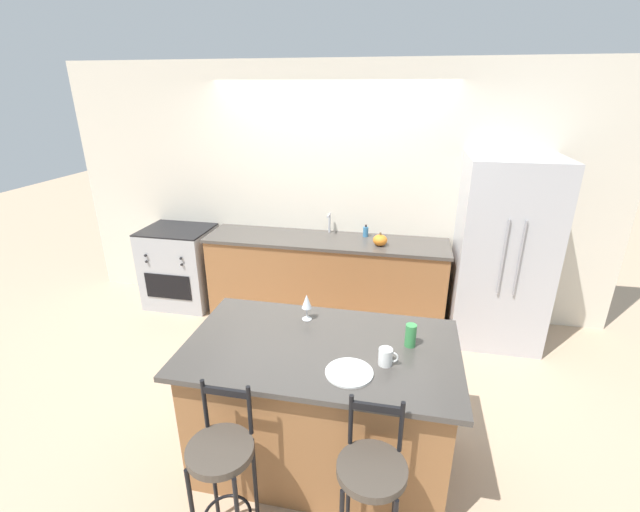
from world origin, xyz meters
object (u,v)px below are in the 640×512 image
(bar_stool_near, at_px, (223,467))
(oven_range, at_px, (181,266))
(bar_stool_far, at_px, (371,486))
(dinner_plate, at_px, (349,372))
(tumbler_cup, at_px, (411,335))
(refrigerator, at_px, (502,253))
(soap_bottle, at_px, (366,232))
(wine_glass, at_px, (307,302))
(coffee_mug, at_px, (386,357))
(pumpkin_decoration, at_px, (380,240))

(bar_stool_near, bearing_deg, oven_range, 122.45)
(bar_stool_far, bearing_deg, oven_range, 133.26)
(oven_range, height_order, dinner_plate, dinner_plate)
(tumbler_cup, bearing_deg, bar_stool_far, -101.55)
(refrigerator, distance_m, soap_bottle, 1.38)
(bar_stool_near, distance_m, dinner_plate, 0.83)
(oven_range, bearing_deg, wine_glass, -40.99)
(refrigerator, relative_size, bar_stool_near, 1.83)
(tumbler_cup, bearing_deg, dinner_plate, -133.30)
(wine_glass, xyz_separation_m, soap_bottle, (0.22, 1.85, -0.08))
(oven_range, height_order, coffee_mug, coffee_mug)
(tumbler_cup, height_order, pumpkin_decoration, tumbler_cup)
(refrigerator, bearing_deg, bar_stool_far, -111.66)
(refrigerator, height_order, soap_bottle, refrigerator)
(refrigerator, relative_size, soap_bottle, 13.98)
(dinner_plate, distance_m, tumbler_cup, 0.49)
(oven_range, xyz_separation_m, dinner_plate, (2.30, -2.22, 0.46))
(tumbler_cup, bearing_deg, bar_stool_near, -139.15)
(pumpkin_decoration, bearing_deg, coffee_mug, -84.92)
(pumpkin_decoration, relative_size, soap_bottle, 1.10)
(oven_range, relative_size, bar_stool_far, 0.91)
(bar_stool_near, xyz_separation_m, tumbler_cup, (0.93, 0.81, 0.42))
(tumbler_cup, xyz_separation_m, pumpkin_decoration, (-0.32, 1.79, -0.01))
(oven_range, distance_m, tumbler_cup, 3.27)
(oven_range, relative_size, dinner_plate, 3.38)
(refrigerator, height_order, bar_stool_far, refrigerator)
(soap_bottle, bearing_deg, bar_stool_near, -98.87)
(coffee_mug, bearing_deg, refrigerator, 63.74)
(pumpkin_decoration, bearing_deg, tumbler_cup, -79.96)
(bar_stool_near, height_order, bar_stool_far, same)
(bar_stool_far, xyz_separation_m, dinner_plate, (-0.18, 0.41, 0.36))
(bar_stool_far, distance_m, tumbler_cup, 0.89)
(refrigerator, relative_size, dinner_plate, 6.75)
(dinner_plate, bearing_deg, bar_stool_near, -142.93)
(refrigerator, xyz_separation_m, pumpkin_decoration, (-1.18, -0.02, 0.05))
(oven_range, bearing_deg, coffee_mug, -39.94)
(refrigerator, xyz_separation_m, coffee_mug, (-1.00, -2.04, 0.04))
(bar_stool_near, height_order, tumbler_cup, tumbler_cup)
(oven_range, relative_size, bar_stool_near, 0.91)
(coffee_mug, relative_size, pumpkin_decoration, 0.80)
(bar_stool_near, xyz_separation_m, dinner_plate, (0.60, 0.45, 0.36))
(coffee_mug, bearing_deg, soap_bottle, 98.84)
(dinner_plate, bearing_deg, tumbler_cup, 46.70)
(wine_glass, xyz_separation_m, coffee_mug, (0.57, -0.42, -0.08))
(coffee_mug, xyz_separation_m, tumbler_cup, (0.14, 0.23, 0.02))
(oven_range, bearing_deg, bar_stool_far, -46.74)
(bar_stool_near, bearing_deg, pumpkin_decoration, 76.61)
(pumpkin_decoration, bearing_deg, soap_bottle, 124.65)
(coffee_mug, bearing_deg, bar_stool_far, -92.05)
(refrigerator, height_order, oven_range, refrigerator)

